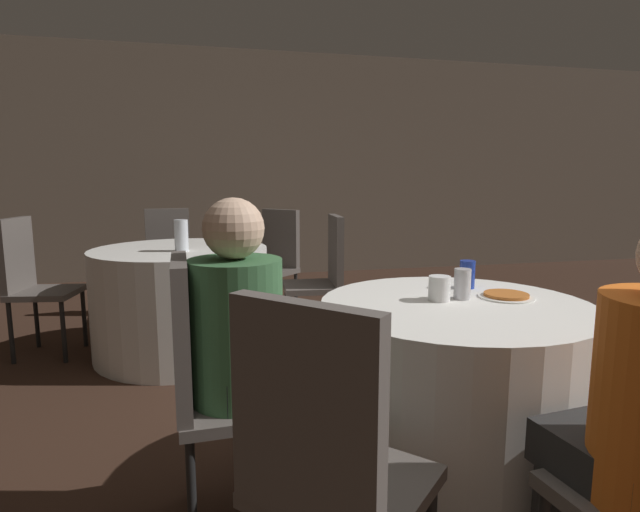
{
  "coord_description": "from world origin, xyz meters",
  "views": [
    {
      "loc": [
        -1.05,
        -1.66,
        1.22
      ],
      "look_at": [
        -0.51,
        0.7,
        0.85
      ],
      "focal_mm": 28.0,
      "sensor_mm": 36.0,
      "label": 1
    }
  ],
  "objects_px": {
    "chair_far_north": "(169,253)",
    "chair_far_east": "(325,269)",
    "person_orange_shirt": "(634,441)",
    "soda_can_silver": "(462,284)",
    "chair_near_west": "(208,371)",
    "chair_far_northeast": "(275,255)",
    "soda_can_blue": "(467,274)",
    "chair_far_west": "(30,275)",
    "pizza_plate_near": "(506,296)",
    "table_near": "(452,394)",
    "bottle_far": "(181,235)",
    "table_far": "(182,301)",
    "person_green_jacket": "(258,362)",
    "chair_near_southwest": "(324,458)"
  },
  "relations": [
    {
      "from": "chair_near_west",
      "to": "chair_near_southwest",
      "type": "height_order",
      "value": "same"
    },
    {
      "from": "person_orange_shirt",
      "to": "person_green_jacket",
      "type": "bearing_deg",
      "value": 133.25
    },
    {
      "from": "chair_far_northeast",
      "to": "soda_can_blue",
      "type": "distance_m",
      "value": 2.38
    },
    {
      "from": "chair_far_west",
      "to": "pizza_plate_near",
      "type": "relative_size",
      "value": 4.38
    },
    {
      "from": "bottle_far",
      "to": "table_near",
      "type": "bearing_deg",
      "value": -57.35
    },
    {
      "from": "chair_far_northeast",
      "to": "bottle_far",
      "type": "bearing_deg",
      "value": 96.5
    },
    {
      "from": "pizza_plate_near",
      "to": "bottle_far",
      "type": "xyz_separation_m",
      "value": [
        -1.33,
        1.67,
        0.1
      ]
    },
    {
      "from": "chair_near_west",
      "to": "chair_far_east",
      "type": "relative_size",
      "value": 1.0
    },
    {
      "from": "soda_can_silver",
      "to": "bottle_far",
      "type": "relative_size",
      "value": 0.58
    },
    {
      "from": "chair_near_southwest",
      "to": "chair_far_northeast",
      "type": "xyz_separation_m",
      "value": [
        0.32,
        3.19,
        0.0
      ]
    },
    {
      "from": "chair_far_east",
      "to": "person_green_jacket",
      "type": "bearing_deg",
      "value": 164.13
    },
    {
      "from": "table_far",
      "to": "chair_far_north",
      "type": "xyz_separation_m",
      "value": [
        -0.14,
        1.01,
        0.2
      ]
    },
    {
      "from": "pizza_plate_near",
      "to": "soda_can_blue",
      "type": "relative_size",
      "value": 1.81
    },
    {
      "from": "soda_can_blue",
      "to": "bottle_far",
      "type": "bearing_deg",
      "value": 130.81
    },
    {
      "from": "chair_far_northeast",
      "to": "soda_can_blue",
      "type": "relative_size",
      "value": 7.92
    },
    {
      "from": "chair_near_west",
      "to": "pizza_plate_near",
      "type": "distance_m",
      "value": 1.2
    },
    {
      "from": "pizza_plate_near",
      "to": "chair_far_northeast",
      "type": "bearing_deg",
      "value": 103.37
    },
    {
      "from": "bottle_far",
      "to": "person_orange_shirt",
      "type": "bearing_deg",
      "value": -64.58
    },
    {
      "from": "chair_near_west",
      "to": "chair_far_north",
      "type": "bearing_deg",
      "value": -176.43
    },
    {
      "from": "pizza_plate_near",
      "to": "person_orange_shirt",
      "type": "bearing_deg",
      "value": -101.21
    },
    {
      "from": "table_far",
      "to": "chair_near_west",
      "type": "relative_size",
      "value": 1.25
    },
    {
      "from": "pizza_plate_near",
      "to": "bottle_far",
      "type": "height_order",
      "value": "bottle_far"
    },
    {
      "from": "person_green_jacket",
      "to": "pizza_plate_near",
      "type": "distance_m",
      "value": 1.03
    },
    {
      "from": "person_orange_shirt",
      "to": "soda_can_silver",
      "type": "distance_m",
      "value": 0.85
    },
    {
      "from": "table_far",
      "to": "person_green_jacket",
      "type": "xyz_separation_m",
      "value": [
        0.34,
        -1.89,
        0.21
      ]
    },
    {
      "from": "chair_near_west",
      "to": "chair_far_north",
      "type": "xyz_separation_m",
      "value": [
        -0.31,
        2.91,
        0.0
      ]
    },
    {
      "from": "soda_can_blue",
      "to": "chair_near_west",
      "type": "bearing_deg",
      "value": -166.09
    },
    {
      "from": "chair_far_east",
      "to": "table_far",
      "type": "bearing_deg",
      "value": 90.0
    },
    {
      "from": "chair_far_north",
      "to": "chair_far_west",
      "type": "bearing_deg",
      "value": 36.22
    },
    {
      "from": "chair_far_north",
      "to": "soda_can_silver",
      "type": "bearing_deg",
      "value": 106.94
    },
    {
      "from": "person_green_jacket",
      "to": "person_orange_shirt",
      "type": "height_order",
      "value": "person_green_jacket"
    },
    {
      "from": "table_near",
      "to": "chair_far_north",
      "type": "relative_size",
      "value": 1.09
    },
    {
      "from": "chair_far_northeast",
      "to": "chair_far_north",
      "type": "bearing_deg",
      "value": 28.0
    },
    {
      "from": "soda_can_silver",
      "to": "bottle_far",
      "type": "xyz_separation_m",
      "value": [
        -1.15,
        1.65,
        0.04
      ]
    },
    {
      "from": "chair_near_west",
      "to": "chair_far_west",
      "type": "bearing_deg",
      "value": -152.9
    },
    {
      "from": "chair_far_north",
      "to": "chair_far_west",
      "type": "height_order",
      "value": "same"
    },
    {
      "from": "chair_near_southwest",
      "to": "chair_far_northeast",
      "type": "relative_size",
      "value": 1.0
    },
    {
      "from": "table_near",
      "to": "bottle_far",
      "type": "distance_m",
      "value": 2.08
    },
    {
      "from": "chair_near_southwest",
      "to": "soda_can_silver",
      "type": "xyz_separation_m",
      "value": [
        0.73,
        0.71,
        0.24
      ]
    },
    {
      "from": "table_near",
      "to": "chair_near_west",
      "type": "distance_m",
      "value": 0.96
    },
    {
      "from": "table_far",
      "to": "soda_can_silver",
      "type": "bearing_deg",
      "value": -57.04
    },
    {
      "from": "table_far",
      "to": "pizza_plate_near",
      "type": "bearing_deg",
      "value": -53.38
    },
    {
      "from": "table_far",
      "to": "pizza_plate_near",
      "type": "xyz_separation_m",
      "value": [
        1.35,
        -1.82,
        0.38
      ]
    },
    {
      "from": "chair_far_east",
      "to": "bottle_far",
      "type": "xyz_separation_m",
      "value": [
        -1.0,
        -0.07,
        0.28
      ]
    },
    {
      "from": "chair_far_north",
      "to": "chair_far_east",
      "type": "height_order",
      "value": "same"
    },
    {
      "from": "table_far",
      "to": "pizza_plate_near",
      "type": "distance_m",
      "value": 2.3
    },
    {
      "from": "chair_near_southwest",
      "to": "soda_can_blue",
      "type": "bearing_deg",
      "value": 92.15
    },
    {
      "from": "pizza_plate_near",
      "to": "chair_far_north",
      "type": "bearing_deg",
      "value": 117.85
    },
    {
      "from": "chair_far_north",
      "to": "soda_can_blue",
      "type": "bearing_deg",
      "value": 110.52
    },
    {
      "from": "chair_far_east",
      "to": "soda_can_silver",
      "type": "xyz_separation_m",
      "value": [
        0.15,
        -1.72,
        0.24
      ]
    }
  ]
}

